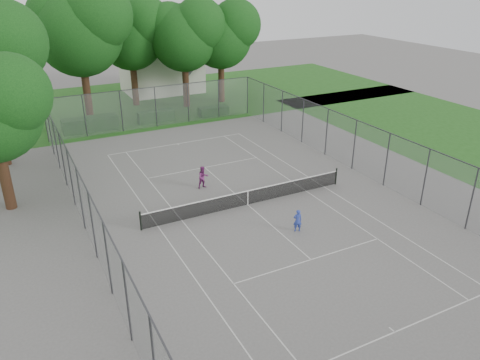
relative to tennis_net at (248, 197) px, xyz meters
name	(u,v)px	position (x,y,z in m)	size (l,w,h in m)	color
ground	(248,205)	(0.00, 0.00, -0.51)	(120.00, 120.00, 0.00)	#615F5D
grass_far	(130,103)	(0.00, 26.00, -0.51)	(60.00, 20.00, 0.00)	#1D4F16
court_markings	(248,205)	(0.00, 0.00, -0.50)	(11.03, 23.83, 0.01)	silver
tennis_net	(248,197)	(0.00, 0.00, 0.00)	(12.87, 0.10, 1.10)	black
perimeter_fence	(248,177)	(0.00, 0.00, 1.30)	(18.08, 34.08, 3.52)	#38383D
tree_far_left	(79,25)	(-4.78, 21.23, 7.83)	(8.44, 7.70, 12.13)	#341E12
tree_far_midleft	(131,31)	(0.48, 24.89, 6.73)	(7.33, 6.70, 10.54)	#341E12
tree_far_midright	(185,32)	(4.88, 22.04, 6.66)	(7.26, 6.63, 10.44)	#341E12
tree_far_right	(222,32)	(8.81, 22.12, 6.49)	(7.09, 6.47, 10.19)	#341E12
hedge_left	(90,124)	(-5.41, 18.52, 0.06)	(4.59, 1.38, 1.15)	#153E14
hedge_mid	(156,116)	(0.37, 18.42, 0.00)	(3.27, 0.94, 1.03)	#153E14
hedge_right	(214,111)	(5.86, 17.91, -0.09)	(2.81, 1.03, 0.84)	#153E14
house	(160,55)	(4.71, 29.45, 3.55)	(8.11, 6.28, 10.09)	silver
girl_player	(298,221)	(0.90, -3.83, 0.11)	(0.45, 0.30, 1.25)	#2D41A9
woman_player	(203,177)	(-1.38, 3.37, 0.21)	(0.70, 0.55, 1.45)	#7B296C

